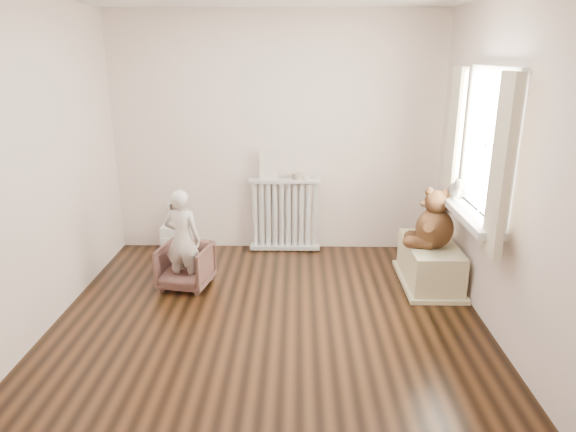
{
  "coord_description": "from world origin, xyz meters",
  "views": [
    {
      "loc": [
        0.23,
        -3.8,
        2.15
      ],
      "look_at": [
        0.15,
        0.45,
        0.8
      ],
      "focal_mm": 32.0,
      "sensor_mm": 36.0,
      "label": 1
    }
  ],
  "objects_px": {
    "child": "(183,240)",
    "teddy_bear": "(435,220)",
    "toy_vanity": "(177,227)",
    "plush_cat": "(456,187)",
    "radiator": "(285,218)",
    "toy_bench": "(430,264)",
    "armchair": "(186,266)"
  },
  "relations": [
    {
      "from": "radiator",
      "to": "armchair",
      "type": "xyz_separation_m",
      "value": [
        -0.92,
        -0.98,
        -0.18
      ]
    },
    {
      "from": "child",
      "to": "teddy_bear",
      "type": "bearing_deg",
      "value": -166.11
    },
    {
      "from": "teddy_bear",
      "to": "armchair",
      "type": "bearing_deg",
      "value": -163.21
    },
    {
      "from": "toy_vanity",
      "to": "teddy_bear",
      "type": "relative_size",
      "value": 0.97
    },
    {
      "from": "child",
      "to": "toy_bench",
      "type": "xyz_separation_m",
      "value": [
        2.35,
        0.18,
        -0.3
      ]
    },
    {
      "from": "radiator",
      "to": "toy_bench",
      "type": "xyz_separation_m",
      "value": [
        1.43,
        -0.86,
        -0.19
      ]
    },
    {
      "from": "radiator",
      "to": "teddy_bear",
      "type": "relative_size",
      "value": 1.49
    },
    {
      "from": "toy_bench",
      "to": "child",
      "type": "bearing_deg",
      "value": -175.73
    },
    {
      "from": "teddy_bear",
      "to": "toy_bench",
      "type": "bearing_deg",
      "value": 100.49
    },
    {
      "from": "toy_bench",
      "to": "radiator",
      "type": "bearing_deg",
      "value": 149.11
    },
    {
      "from": "toy_vanity",
      "to": "armchair",
      "type": "xyz_separation_m",
      "value": [
        0.29,
        -0.95,
        -0.06
      ]
    },
    {
      "from": "radiator",
      "to": "toy_vanity",
      "type": "height_order",
      "value": "radiator"
    },
    {
      "from": "toy_vanity",
      "to": "toy_bench",
      "type": "bearing_deg",
      "value": -17.34
    },
    {
      "from": "armchair",
      "to": "plush_cat",
      "type": "height_order",
      "value": "plush_cat"
    },
    {
      "from": "radiator",
      "to": "toy_vanity",
      "type": "distance_m",
      "value": 1.22
    },
    {
      "from": "plush_cat",
      "to": "toy_vanity",
      "type": "bearing_deg",
      "value": 156.44
    },
    {
      "from": "radiator",
      "to": "teddy_bear",
      "type": "distance_m",
      "value": 1.72
    },
    {
      "from": "toy_vanity",
      "to": "child",
      "type": "relative_size",
      "value": 0.56
    },
    {
      "from": "toy_bench",
      "to": "plush_cat",
      "type": "height_order",
      "value": "plush_cat"
    },
    {
      "from": "toy_bench",
      "to": "plush_cat",
      "type": "xyz_separation_m",
      "value": [
        0.14,
        -0.12,
        0.8
      ]
    },
    {
      "from": "plush_cat",
      "to": "child",
      "type": "bearing_deg",
      "value": 176.46
    },
    {
      "from": "toy_bench",
      "to": "teddy_bear",
      "type": "bearing_deg",
      "value": -95.02
    },
    {
      "from": "toy_vanity",
      "to": "child",
      "type": "bearing_deg",
      "value": -73.9
    },
    {
      "from": "toy_vanity",
      "to": "teddy_bear",
      "type": "bearing_deg",
      "value": -18.82
    },
    {
      "from": "radiator",
      "to": "child",
      "type": "relative_size",
      "value": 0.87
    },
    {
      "from": "radiator",
      "to": "plush_cat",
      "type": "height_order",
      "value": "plush_cat"
    },
    {
      "from": "toy_vanity",
      "to": "plush_cat",
      "type": "relative_size",
      "value": 2.31
    },
    {
      "from": "toy_vanity",
      "to": "radiator",
      "type": "bearing_deg",
      "value": 1.42
    },
    {
      "from": "child",
      "to": "teddy_bear",
      "type": "height_order",
      "value": "child"
    },
    {
      "from": "toy_vanity",
      "to": "plush_cat",
      "type": "distance_m",
      "value": 3.03
    },
    {
      "from": "armchair",
      "to": "toy_vanity",
      "type": "bearing_deg",
      "value": 118.29
    },
    {
      "from": "child",
      "to": "toy_bench",
      "type": "height_order",
      "value": "child"
    }
  ]
}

